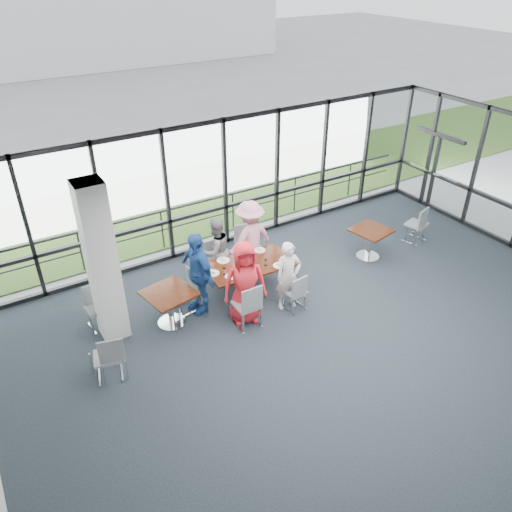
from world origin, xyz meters
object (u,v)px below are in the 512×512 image
diner_far_left (216,250)px  chair_main_fr (250,247)px  chair_main_nl (247,305)px  diner_far_right (250,238)px  chair_main_end (184,292)px  diner_near_left (245,283)px  diner_near_right (288,276)px  side_table_left (169,297)px  side_table_right (371,234)px  chair_spare_lb (98,309)px  diner_end (197,273)px  chair_main_nr (295,292)px  structural_column (102,264)px  chair_spare_la (107,357)px  chair_main_fl (216,261)px  main_table (249,269)px  chair_spare_r (417,224)px

diner_far_left → chair_main_fr: size_ratio=1.56×
diner_far_left → chair_main_nl: size_ratio=1.57×
diner_far_right → chair_main_end: 2.01m
diner_near_left → diner_near_right: size_ratio=1.17×
diner_near_left → diner_near_right: (0.98, -0.10, -0.13)m
side_table_left → side_table_right: (5.10, -0.15, -0.01)m
chair_main_fr → chair_spare_lb: chair_main_fr is taller
side_table_left → diner_near_right: 2.42m
diner_end → chair_spare_lb: bearing=-112.3°
chair_main_nr → diner_end: bearing=141.6°
side_table_right → diner_near_right: diner_near_right is taller
side_table_left → chair_main_end: chair_main_end is taller
chair_spare_lb → chair_main_end: bearing=162.7°
structural_column → diner_end: structural_column is taller
side_table_right → chair_main_nl: 3.90m
diner_near_left → chair_spare_lb: bearing=169.2°
diner_far_right → chair_spare_la: size_ratio=1.96×
diner_near_right → chair_main_fl: bearing=121.9°
chair_main_nr → diner_far_left: bearing=108.7°
main_table → diner_far_left: diner_far_left is taller
diner_end → chair_main_fr: diner_end is taller
diner_end → chair_main_nr: diner_end is taller
diner_near_right → chair_main_nl: 1.07m
diner_near_right → chair_main_fl: size_ratio=1.81×
diner_far_right → chair_spare_r: 4.46m
chair_main_nr → main_table: bearing=111.3°
diner_near_right → diner_end: diner_end is taller
diner_near_right → chair_main_fr: 1.80m
diner_near_right → diner_end: (-1.61, 0.88, 0.14)m
structural_column → side_table_left: bearing=-16.1°
structural_column → side_table_left: (1.07, -0.31, -0.96)m
chair_main_end → main_table: bearing=73.3°
diner_near_left → chair_spare_la: diner_near_left is taller
diner_near_right → chair_spare_lb: (-3.54, 1.40, -0.32)m
side_table_right → diner_far_left: 3.75m
diner_near_left → chair_spare_r: diner_near_left is taller
chair_spare_la → chair_spare_lb: (0.27, 1.45, -0.02)m
diner_near_left → diner_far_left: size_ratio=1.15×
diner_far_left → chair_spare_la: 3.48m
main_table → diner_near_left: (-0.53, -0.73, 0.27)m
side_table_right → diner_far_right: diner_far_right is taller
chair_main_nl → diner_far_left: bearing=82.2°
chair_main_nr → chair_spare_lb: (-3.62, 1.54, 0.02)m
chair_spare_la → chair_main_end: bearing=43.0°
diner_far_right → chair_spare_la: 4.15m
diner_near_left → chair_main_nr: size_ratio=2.12×
diner_far_left → chair_main_end: size_ratio=1.68×
main_table → side_table_left: 1.85m
side_table_left → diner_near_right: diner_near_right is taller
diner_near_left → diner_far_right: diner_far_right is taller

